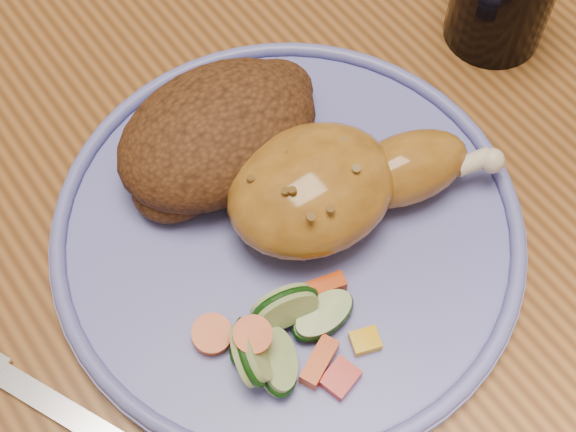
# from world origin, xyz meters

# --- Properties ---
(ground) EXTENTS (4.00, 4.00, 0.00)m
(ground) POSITION_xyz_m (0.00, 0.00, 0.00)
(ground) COLOR #57351E
(ground) RESTS_ON ground
(dining_table) EXTENTS (0.90, 1.40, 0.75)m
(dining_table) POSITION_xyz_m (0.00, 0.00, 0.67)
(dining_table) COLOR brown
(dining_table) RESTS_ON ground
(plate) EXTENTS (0.30, 0.30, 0.01)m
(plate) POSITION_xyz_m (-0.05, -0.13, 0.76)
(plate) COLOR #6064B6
(plate) RESTS_ON dining_table
(plate_rim) EXTENTS (0.30, 0.30, 0.01)m
(plate_rim) POSITION_xyz_m (-0.05, -0.13, 0.77)
(plate_rim) COLOR #6064B6
(plate_rim) RESTS_ON plate
(chicken_leg) EXTENTS (0.18, 0.11, 0.06)m
(chicken_leg) POSITION_xyz_m (-0.01, -0.13, 0.79)
(chicken_leg) COLOR #A36B22
(chicken_leg) RESTS_ON plate
(rice_pilaf) EXTENTS (0.15, 0.10, 0.06)m
(rice_pilaf) POSITION_xyz_m (-0.05, -0.05, 0.79)
(rice_pilaf) COLOR #4C2913
(rice_pilaf) RESTS_ON plate
(vegetable_pile) EXTENTS (0.10, 0.09, 0.04)m
(vegetable_pile) POSITION_xyz_m (-0.10, -0.19, 0.77)
(vegetable_pile) COLOR #A50A05
(vegetable_pile) RESTS_ON plate
(fork) EXTENTS (0.09, 0.16, 0.00)m
(fork) POSITION_xyz_m (-0.23, -0.13, 0.75)
(fork) COLOR silver
(fork) RESTS_ON dining_table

